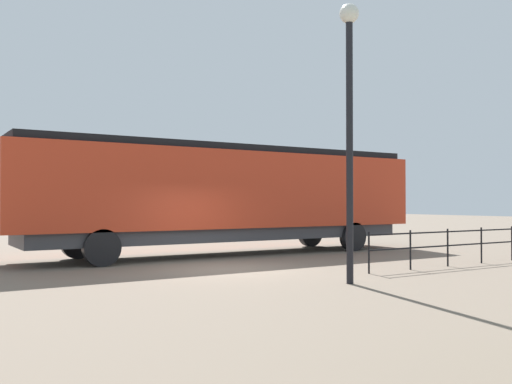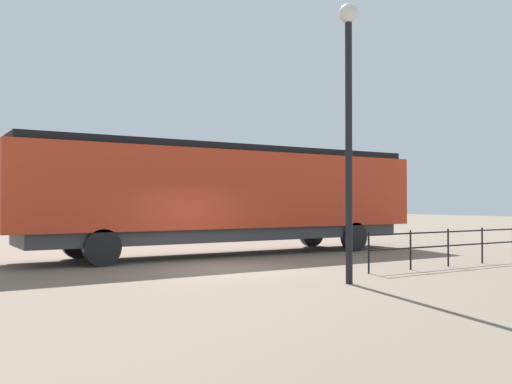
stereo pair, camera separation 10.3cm
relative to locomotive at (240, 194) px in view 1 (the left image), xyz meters
The scene contains 4 objects.
ground_plane 5.16m from the locomotive, 35.96° to the right, with size 120.00×120.00×0.00m, color #756656.
locomotive is the anchor object (origin of this frame).
lamp_post 8.24m from the locomotive, 11.94° to the right, with size 0.46×0.46×6.50m.
platform_fence 7.89m from the locomotive, 30.40° to the left, with size 0.05×7.89×1.10m.
Camera 1 is at (13.80, -7.65, 1.88)m, focal length 39.30 mm.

